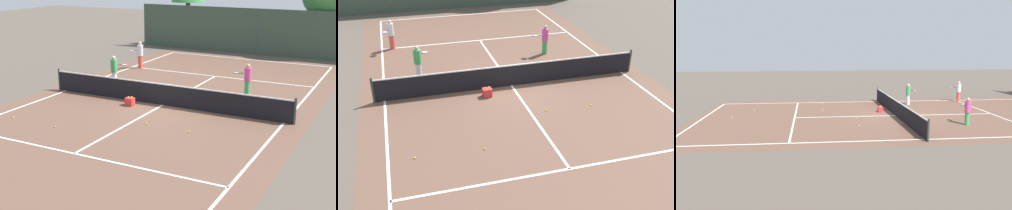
# 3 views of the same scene
# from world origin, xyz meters

# --- Properties ---
(ground_plane) EXTENTS (80.00, 80.00, 0.00)m
(ground_plane) POSITION_xyz_m (0.00, 0.00, 0.00)
(ground_plane) COLOR brown
(court_surface) EXTENTS (13.00, 25.00, 0.01)m
(court_surface) POSITION_xyz_m (0.00, 0.00, 0.00)
(court_surface) COLOR brown
(court_surface) RESTS_ON ground_plane
(tennis_net) EXTENTS (11.90, 0.10, 1.10)m
(tennis_net) POSITION_xyz_m (0.00, 0.00, 0.51)
(tennis_net) COLOR #333833
(tennis_net) RESTS_ON ground_plane
(player_0) EXTENTS (0.91, 0.40, 1.55)m
(player_0) POSITION_xyz_m (2.84, 3.36, 0.80)
(player_0) COLOR #3FA559
(player_0) RESTS_ON ground_plane
(player_1) EXTENTS (0.80, 0.82, 1.60)m
(player_1) POSITION_xyz_m (-3.88, 1.96, 0.82)
(player_1) COLOR silver
(player_1) RESTS_ON ground_plane
(player_2) EXTENTS (0.68, 0.90, 1.63)m
(player_2) POSITION_xyz_m (-4.93, 6.38, 0.84)
(player_2) COLOR #E54C3F
(player_2) RESTS_ON ground_plane
(ball_crate) EXTENTS (0.38, 0.31, 0.43)m
(ball_crate) POSITION_xyz_m (-1.29, -0.73, 0.18)
(ball_crate) COLOR red
(ball_crate) RESTS_ON ground_plane
(tennis_ball_0) EXTENTS (0.07, 0.07, 0.07)m
(tennis_ball_0) POSITION_xyz_m (5.20, 6.60, 0.03)
(tennis_ball_0) COLOR #CCE533
(tennis_ball_0) RESTS_ON ground_plane
(tennis_ball_1) EXTENTS (0.07, 0.07, 0.07)m
(tennis_ball_1) POSITION_xyz_m (4.25, 7.03, 0.03)
(tennis_ball_1) COLOR #CCE533
(tennis_ball_1) RESTS_ON ground_plane
(tennis_ball_2) EXTENTS (0.07, 0.07, 0.07)m
(tennis_ball_2) POSITION_xyz_m (2.55, -2.73, 0.03)
(tennis_ball_2) COLOR #CCE533
(tennis_ball_2) RESTS_ON ground_plane
(tennis_ball_4) EXTENTS (0.07, 0.07, 0.07)m
(tennis_ball_4) POSITION_xyz_m (-1.29, 6.61, 0.03)
(tennis_ball_4) COLOR #CCE533
(tennis_ball_4) RESTS_ON ground_plane
(tennis_ball_6) EXTENTS (0.07, 0.07, 0.07)m
(tennis_ball_6) POSITION_xyz_m (-4.64, -4.49, 0.03)
(tennis_ball_6) COLOR #CCE533
(tennis_ball_6) RESTS_ON ground_plane
(tennis_ball_7) EXTENTS (0.07, 0.07, 0.07)m
(tennis_ball_7) POSITION_xyz_m (0.65, -2.65, 0.03)
(tennis_ball_7) COLOR #CCE533
(tennis_ball_7) RESTS_ON ground_plane
(tennis_ball_8) EXTENTS (0.07, 0.07, 0.07)m
(tennis_ball_8) POSITION_xyz_m (-2.33, -4.61, 0.03)
(tennis_ball_8) COLOR #CCE533
(tennis_ball_8) RESTS_ON ground_plane
(tennis_ball_9) EXTENTS (0.07, 0.07, 0.07)m
(tennis_ball_9) POSITION_xyz_m (1.37, 3.09, 0.03)
(tennis_ball_9) COLOR #CCE533
(tennis_ball_9) RESTS_ON ground_plane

